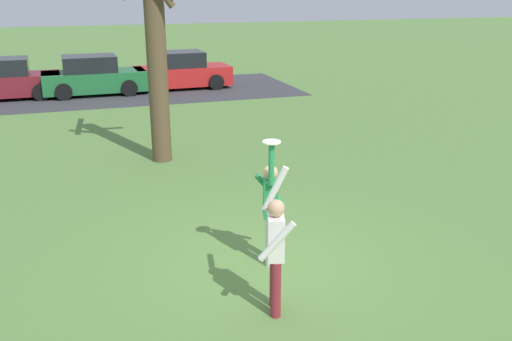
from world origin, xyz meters
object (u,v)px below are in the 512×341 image
Objects in this scene: person_defender at (276,247)px; parked_car_green at (93,77)px; parked_car_red at (181,72)px; person_catcher at (270,206)px; parked_car_maroon at (5,80)px; frisbee_disc at (272,142)px; bare_tree_tall at (156,47)px.

person_defender is 17.62m from parked_car_green.
parked_car_green is at bearing -176.65° from parked_car_red.
parked_car_green is at bearing -156.35° from person_catcher.
parked_car_maroon is at bearing -145.11° from person_catcher.
frisbee_disc is (0.35, 1.16, 1.11)m from person_defender.
parked_car_maroon is at bearing 175.98° from parked_car_green.
frisbee_disc is at bearing 0.00° from person_catcher.
parked_car_green and parked_car_red have the same top height.
person_defender is 1.65m from frisbee_disc.
bare_tree_tall is at bearing 96.24° from frisbee_disc.
parked_car_green is (-1.50, 17.55, -0.25)m from person_defender.
frisbee_disc is 0.07× the size of parked_car_red.
parked_car_maroon is at bearing 179.85° from parked_car_red.
person_defender is 18.01m from parked_car_red.
bare_tree_tall reaches higher than person_catcher.
parked_car_red is (3.73, 0.32, 0.00)m from parked_car_green.
person_defender is at bearing -106.88° from frisbee_disc.
bare_tree_tall reaches higher than person_defender.
parked_car_red is at bearing -169.37° from person_catcher.
parked_car_maroon is at bearing 107.58° from frisbee_disc.
parked_car_maroon is 7.11m from parked_car_red.
parked_car_green is at bearing 96.46° from frisbee_disc.
parked_car_maroon is at bearing 114.00° from bare_tree_tall.
parked_car_maroon and parked_car_green have the same top height.
parked_car_maroon is (-4.89, 17.70, -0.25)m from person_defender.
person_defender is (-0.42, -1.38, -0.00)m from person_catcher.
parked_car_red is (1.87, 16.71, -1.37)m from frisbee_disc.
parked_car_green is (-1.86, 16.39, -1.37)m from frisbee_disc.
person_defender is 7.46× the size of frisbee_disc.
parked_car_maroon is 3.39m from parked_car_green.
parked_car_maroon is 0.73× the size of bare_tree_tall.
person_defender is at bearing -0.00° from person_catcher.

